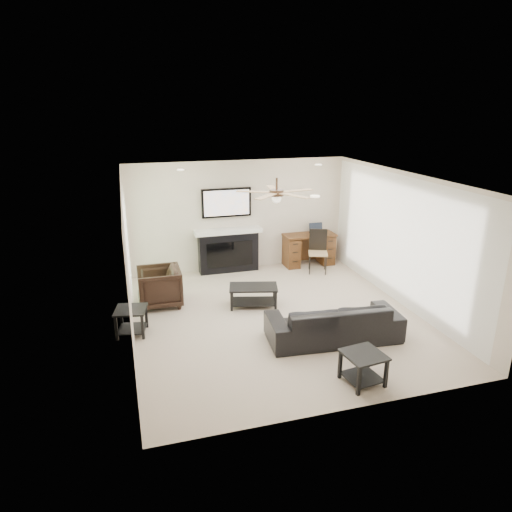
# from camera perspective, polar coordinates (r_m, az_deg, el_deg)

# --- Properties ---
(room_shell) EXTENTS (5.50, 5.54, 2.52)m
(room_shell) POSITION_cam_1_polar(r_m,az_deg,el_deg) (7.87, 3.88, 3.88)
(room_shell) COLOR #BFAA9A
(room_shell) RESTS_ON ground
(sofa) EXTENTS (2.21, 1.01, 0.63)m
(sofa) POSITION_cam_1_polar(r_m,az_deg,el_deg) (7.57, 9.68, -8.06)
(sofa) COLOR black
(sofa) RESTS_ON ground
(armchair) EXTENTS (0.81, 0.79, 0.74)m
(armchair) POSITION_cam_1_polar(r_m,az_deg,el_deg) (8.85, -11.99, -3.79)
(armchair) COLOR black
(armchair) RESTS_ON ground
(coffee_table) EXTENTS (1.00, 0.71, 0.40)m
(coffee_table) POSITION_cam_1_polar(r_m,az_deg,el_deg) (8.68, -0.33, -5.04)
(coffee_table) COLOR black
(coffee_table) RESTS_ON ground
(end_table_near) EXTENTS (0.58, 0.58, 0.45)m
(end_table_near) POSITION_cam_1_polar(r_m,az_deg,el_deg) (6.59, 13.20, -13.50)
(end_table_near) COLOR black
(end_table_near) RESTS_ON ground
(end_table_left) EXTENTS (0.59, 0.59, 0.45)m
(end_table_left) POSITION_cam_1_polar(r_m,az_deg,el_deg) (7.94, -15.28, -7.87)
(end_table_left) COLOR black
(end_table_left) RESTS_ON ground
(fireplace_unit) EXTENTS (1.52, 0.34, 1.91)m
(fireplace_unit) POSITION_cam_1_polar(r_m,az_deg,el_deg) (10.25, -3.50, 3.12)
(fireplace_unit) COLOR black
(fireplace_unit) RESTS_ON ground
(desk) EXTENTS (1.22, 0.56, 0.76)m
(desk) POSITION_cam_1_polar(r_m,az_deg,el_deg) (10.92, 6.58, 0.85)
(desk) COLOR #38210E
(desk) RESTS_ON ground
(desk_chair) EXTENTS (0.55, 0.56, 0.97)m
(desk_chair) POSITION_cam_1_polar(r_m,az_deg,el_deg) (10.41, 7.76, 0.52)
(desk_chair) COLOR black
(desk_chair) RESTS_ON ground
(laptop) EXTENTS (0.33, 0.24, 0.23)m
(laptop) POSITION_cam_1_polar(r_m,az_deg,el_deg) (10.84, 7.70, 3.40)
(laptop) COLOR black
(laptop) RESTS_ON desk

